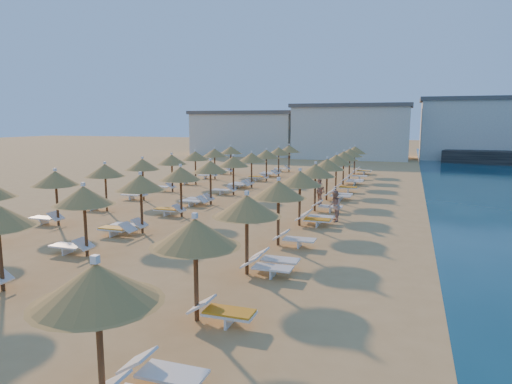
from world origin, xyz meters
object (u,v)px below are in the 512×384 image
(parasol_row_west, at_px, (210,168))
(beachgoer_c, at_px, (319,191))
(parasol_row_east, at_px, (315,171))
(beachgoer_b, at_px, (335,206))

(parasol_row_west, distance_m, beachgoer_c, 6.80)
(parasol_row_west, xyz_separation_m, beachgoer_c, (6.27, 2.18, -1.45))
(parasol_row_east, relative_size, parasol_row_west, 1.00)
(beachgoer_c, bearing_deg, parasol_row_east, -42.69)
(parasol_row_west, bearing_deg, parasol_row_east, 0.00)
(beachgoer_b, height_order, beachgoer_c, beachgoer_c)
(parasol_row_west, distance_m, beachgoer_b, 8.40)
(parasol_row_east, bearing_deg, beachgoer_c, 94.54)
(parasol_row_east, bearing_deg, parasol_row_west, 180.00)
(parasol_row_west, height_order, beachgoer_c, parasol_row_west)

